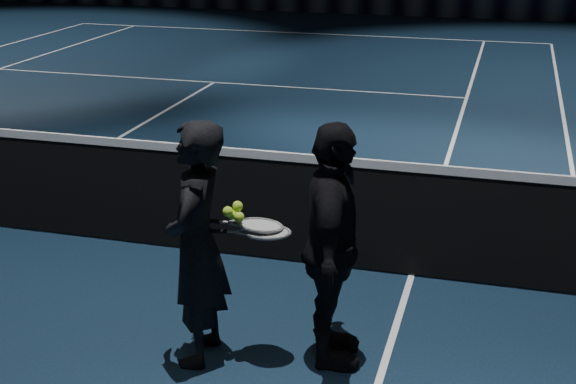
# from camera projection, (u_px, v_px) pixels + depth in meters

# --- Properties ---
(player_a) EXTENTS (0.43, 0.62, 1.61)m
(player_a) POSITION_uv_depth(u_px,v_px,m) (197.00, 245.00, 5.04)
(player_a) COLOR black
(player_a) RESTS_ON floor
(player_b) EXTENTS (0.57, 1.00, 1.61)m
(player_b) POSITION_uv_depth(u_px,v_px,m) (332.00, 247.00, 5.00)
(player_b) COLOR black
(player_b) RESTS_ON floor
(racket_lower) EXTENTS (0.71, 0.37, 0.03)m
(racket_lower) POSITION_uv_depth(u_px,v_px,m) (268.00, 232.00, 4.98)
(racket_lower) COLOR black
(racket_lower) RESTS_ON player_a
(racket_upper) EXTENTS (0.71, 0.41, 0.10)m
(racket_upper) POSITION_uv_depth(u_px,v_px,m) (260.00, 225.00, 5.01)
(racket_upper) COLOR black
(racket_upper) RESTS_ON player_b
(tennis_balls) EXTENTS (0.12, 0.10, 0.12)m
(tennis_balls) POSITION_uv_depth(u_px,v_px,m) (236.00, 213.00, 4.96)
(tennis_balls) COLOR #A0D12C
(tennis_balls) RESTS_ON racket_upper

